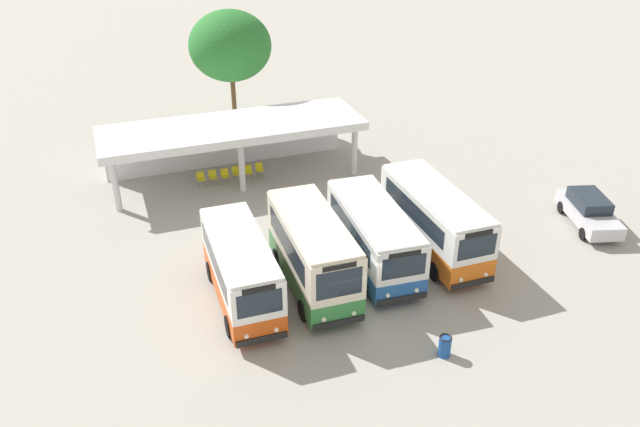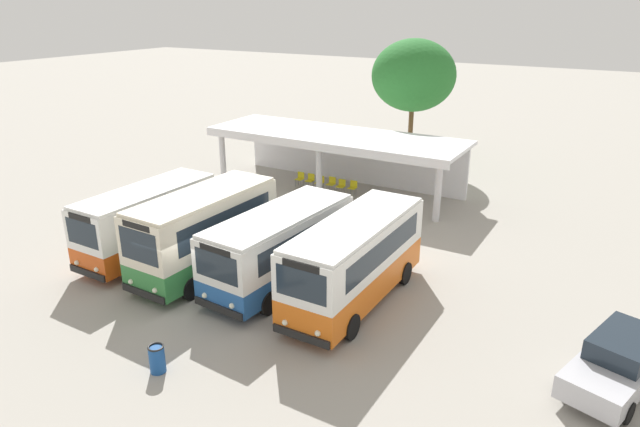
{
  "view_description": "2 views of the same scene",
  "coord_description": "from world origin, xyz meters",
  "px_view_note": "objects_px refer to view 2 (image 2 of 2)",
  "views": [
    {
      "loc": [
        -8.44,
        -19.69,
        16.58
      ],
      "look_at": [
        0.89,
        6.0,
        1.41
      ],
      "focal_mm": 35.46,
      "sensor_mm": 36.0,
      "label": 1
    },
    {
      "loc": [
        13.91,
        -13.75,
        10.6
      ],
      "look_at": [
        1.64,
        7.26,
        1.39
      ],
      "focal_mm": 31.67,
      "sensor_mm": 36.0,
      "label": 2
    }
  ],
  "objects_px": {
    "parked_car_flank": "(620,361)",
    "waiting_chair_fourth_seat": "(331,183)",
    "waiting_chair_middle_seat": "(320,182)",
    "waiting_chair_fifth_seat": "(341,185)",
    "waiting_chair_second_from_end": "(310,179)",
    "city_bus_nearest_orange": "(148,219)",
    "litter_bin_apron": "(157,359)",
    "city_bus_second_in_row": "(205,230)",
    "city_bus_middle_cream": "(280,245)",
    "waiting_chair_far_end_seat": "(353,187)",
    "city_bus_fourth_amber": "(355,258)",
    "waiting_chair_end_by_column": "(300,178)"
  },
  "relations": [
    {
      "from": "parked_car_flank",
      "to": "litter_bin_apron",
      "type": "xyz_separation_m",
      "value": [
        -12.08,
        -6.34,
        -0.37
      ]
    },
    {
      "from": "city_bus_middle_cream",
      "to": "waiting_chair_fifth_seat",
      "type": "distance_m",
      "value": 11.53
    },
    {
      "from": "litter_bin_apron",
      "to": "city_bus_second_in_row",
      "type": "bearing_deg",
      "value": 118.28
    },
    {
      "from": "city_bus_fourth_amber",
      "to": "waiting_chair_far_end_seat",
      "type": "xyz_separation_m",
      "value": [
        -5.69,
        10.95,
        -1.27
      ]
    },
    {
      "from": "city_bus_nearest_orange",
      "to": "city_bus_middle_cream",
      "type": "height_order",
      "value": "city_bus_nearest_orange"
    },
    {
      "from": "city_bus_nearest_orange",
      "to": "waiting_chair_fifth_seat",
      "type": "bearing_deg",
      "value": 74.54
    },
    {
      "from": "city_bus_second_in_row",
      "to": "litter_bin_apron",
      "type": "distance_m",
      "value": 6.95
    },
    {
      "from": "waiting_chair_end_by_column",
      "to": "waiting_chair_middle_seat",
      "type": "relative_size",
      "value": 1.0
    },
    {
      "from": "waiting_chair_middle_seat",
      "to": "waiting_chair_fourth_seat",
      "type": "height_order",
      "value": "same"
    },
    {
      "from": "waiting_chair_end_by_column",
      "to": "waiting_chair_middle_seat",
      "type": "distance_m",
      "value": 1.42
    },
    {
      "from": "city_bus_nearest_orange",
      "to": "parked_car_flank",
      "type": "distance_m",
      "value": 18.54
    },
    {
      "from": "city_bus_second_in_row",
      "to": "city_bus_middle_cream",
      "type": "height_order",
      "value": "city_bus_second_in_row"
    },
    {
      "from": "city_bus_middle_cream",
      "to": "waiting_chair_fourth_seat",
      "type": "relative_size",
      "value": 8.45
    },
    {
      "from": "waiting_chair_fourth_seat",
      "to": "city_bus_nearest_orange",
      "type": "bearing_deg",
      "value": -102.07
    },
    {
      "from": "city_bus_nearest_orange",
      "to": "waiting_chair_fourth_seat",
      "type": "xyz_separation_m",
      "value": [
        2.53,
        11.81,
        -1.19
      ]
    },
    {
      "from": "waiting_chair_end_by_column",
      "to": "waiting_chair_second_from_end",
      "type": "relative_size",
      "value": 1.0
    },
    {
      "from": "city_bus_second_in_row",
      "to": "waiting_chair_far_end_seat",
      "type": "xyz_separation_m",
      "value": [
        0.74,
        11.81,
        -1.36
      ]
    },
    {
      "from": "parked_car_flank",
      "to": "litter_bin_apron",
      "type": "distance_m",
      "value": 13.64
    },
    {
      "from": "city_bus_second_in_row",
      "to": "parked_car_flank",
      "type": "xyz_separation_m",
      "value": [
        15.3,
        0.34,
        -1.05
      ]
    },
    {
      "from": "waiting_chair_fourth_seat",
      "to": "litter_bin_apron",
      "type": "bearing_deg",
      "value": -77.62
    },
    {
      "from": "city_bus_second_in_row",
      "to": "waiting_chair_end_by_column",
      "type": "distance_m",
      "value": 12.15
    },
    {
      "from": "waiting_chair_end_by_column",
      "to": "litter_bin_apron",
      "type": "xyz_separation_m",
      "value": [
        6.04,
        -17.73,
        -0.07
      ]
    },
    {
      "from": "waiting_chair_second_from_end",
      "to": "city_bus_second_in_row",
      "type": "bearing_deg",
      "value": -79.83
    },
    {
      "from": "waiting_chair_middle_seat",
      "to": "waiting_chair_fourth_seat",
      "type": "distance_m",
      "value": 0.72
    },
    {
      "from": "city_bus_nearest_orange",
      "to": "waiting_chair_second_from_end",
      "type": "height_order",
      "value": "city_bus_nearest_orange"
    },
    {
      "from": "city_bus_second_in_row",
      "to": "city_bus_fourth_amber",
      "type": "relative_size",
      "value": 0.92
    },
    {
      "from": "waiting_chair_fifth_seat",
      "to": "waiting_chair_second_from_end",
      "type": "bearing_deg",
      "value": 178.71
    },
    {
      "from": "city_bus_second_in_row",
      "to": "waiting_chair_fourth_seat",
      "type": "xyz_separation_m",
      "value": [
        -0.69,
        11.82,
        -1.36
      ]
    },
    {
      "from": "city_bus_second_in_row",
      "to": "waiting_chair_end_by_column",
      "type": "bearing_deg",
      "value": 103.52
    },
    {
      "from": "city_bus_fourth_amber",
      "to": "litter_bin_apron",
      "type": "xyz_separation_m",
      "value": [
        -3.2,
        -6.85,
        -1.33
      ]
    },
    {
      "from": "waiting_chair_middle_seat",
      "to": "waiting_chair_second_from_end",
      "type": "bearing_deg",
      "value": 174.46
    },
    {
      "from": "waiting_chair_fourth_seat",
      "to": "litter_bin_apron",
      "type": "distance_m",
      "value": 18.24
    },
    {
      "from": "city_bus_nearest_orange",
      "to": "city_bus_fourth_amber",
      "type": "bearing_deg",
      "value": 5.01
    },
    {
      "from": "city_bus_fourth_amber",
      "to": "waiting_chair_end_by_column",
      "type": "relative_size",
      "value": 8.74
    },
    {
      "from": "city_bus_second_in_row",
      "to": "waiting_chair_fifth_seat",
      "type": "distance_m",
      "value": 11.79
    },
    {
      "from": "city_bus_nearest_orange",
      "to": "waiting_chair_fifth_seat",
      "type": "distance_m",
      "value": 12.2
    },
    {
      "from": "city_bus_nearest_orange",
      "to": "waiting_chair_far_end_seat",
      "type": "xyz_separation_m",
      "value": [
        3.95,
        11.8,
        -1.19
      ]
    },
    {
      "from": "waiting_chair_second_from_end",
      "to": "waiting_chair_far_end_seat",
      "type": "xyz_separation_m",
      "value": [
        2.85,
        0.05,
        0.0
      ]
    },
    {
      "from": "city_bus_fourth_amber",
      "to": "waiting_chair_middle_seat",
      "type": "bearing_deg",
      "value": 125.82
    },
    {
      "from": "waiting_chair_middle_seat",
      "to": "waiting_chair_far_end_seat",
      "type": "bearing_deg",
      "value": 3.16
    },
    {
      "from": "waiting_chair_second_from_end",
      "to": "waiting_chair_far_end_seat",
      "type": "distance_m",
      "value": 2.85
    },
    {
      "from": "waiting_chair_fourth_seat",
      "to": "waiting_chair_far_end_seat",
      "type": "xyz_separation_m",
      "value": [
        1.42,
        -0.01,
        0.0
      ]
    },
    {
      "from": "parked_car_flank",
      "to": "waiting_chair_fourth_seat",
      "type": "height_order",
      "value": "parked_car_flank"
    },
    {
      "from": "litter_bin_apron",
      "to": "waiting_chair_second_from_end",
      "type": "bearing_deg",
      "value": 106.72
    },
    {
      "from": "city_bus_nearest_orange",
      "to": "waiting_chair_end_by_column",
      "type": "xyz_separation_m",
      "value": [
        0.39,
        11.72,
        -1.19
      ]
    },
    {
      "from": "city_bus_fourth_amber",
      "to": "city_bus_nearest_orange",
      "type": "bearing_deg",
      "value": -174.99
    },
    {
      "from": "city_bus_middle_cream",
      "to": "waiting_chair_far_end_seat",
      "type": "distance_m",
      "value": 11.44
    },
    {
      "from": "city_bus_nearest_orange",
      "to": "city_bus_second_in_row",
      "type": "bearing_deg",
      "value": -0.19
    },
    {
      "from": "city_bus_second_in_row",
      "to": "waiting_chair_far_end_seat",
      "type": "distance_m",
      "value": 11.91
    },
    {
      "from": "city_bus_middle_cream",
      "to": "city_bus_fourth_amber",
      "type": "distance_m",
      "value": 3.22
    }
  ]
}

